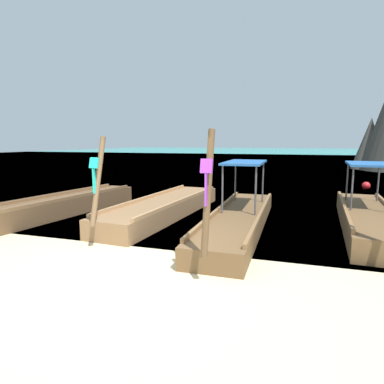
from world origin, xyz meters
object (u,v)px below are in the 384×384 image
Objects in this scene: longtail_boat_turquoise_ribbon at (164,208)px; mooring_buoy_near at (366,186)px; longtail_boat_violet_ribbon at (239,218)px; longtail_boat_pink_ribbon at (367,218)px; longtail_boat_green_ribbon at (59,206)px.

longtail_boat_turquoise_ribbon is 17.73× the size of mooring_buoy_near.
mooring_buoy_near is at bearing 49.26° from longtail_boat_turquoise_ribbon.
longtail_boat_pink_ribbon is (3.39, 1.04, 0.03)m from longtail_boat_violet_ribbon.
longtail_boat_violet_ribbon is 3.54m from longtail_boat_pink_ribbon.
longtail_boat_turquoise_ribbon is 0.97× the size of longtail_boat_violet_ribbon.
longtail_boat_green_ribbon is at bearing -138.14° from mooring_buoy_near.
longtail_boat_pink_ribbon is at bearing 1.75° from longtail_boat_turquoise_ribbon.
mooring_buoy_near is (7.46, 8.65, -0.08)m from longtail_boat_turquoise_ribbon.
longtail_boat_pink_ribbon is 8.60m from mooring_buoy_near.
longtail_boat_violet_ribbon reaches higher than mooring_buoy_near.
mooring_buoy_near is (1.47, 8.47, -0.13)m from longtail_boat_pink_ribbon.
longtail_boat_green_ribbon is 0.99× the size of longtail_boat_turquoise_ribbon.
longtail_boat_violet_ribbon reaches higher than longtail_boat_pink_ribbon.
longtail_boat_violet_ribbon reaches higher than longtail_boat_turquoise_ribbon.
longtail_boat_turquoise_ribbon is 5.99m from longtail_boat_pink_ribbon.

